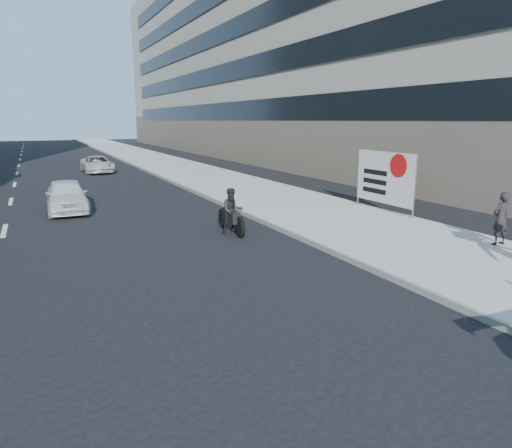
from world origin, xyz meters
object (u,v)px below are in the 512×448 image
motorcycle (232,213)px  protest_banner (385,178)px  pedestrian_woman (501,219)px  white_sedan_far (97,164)px  white_sedan_near (67,196)px

motorcycle → protest_banner: bearing=6.7°
pedestrian_woman → protest_banner: protest_banner is taller
pedestrian_woman → motorcycle: bearing=-36.8°
protest_banner → motorcycle: size_ratio=1.49×
white_sedan_far → protest_banner: bearing=-69.6°
white_sedan_near → pedestrian_woman: bearing=-45.9°
protest_banner → white_sedan_near: bearing=151.0°
white_sedan_near → white_sedan_far: 13.93m
motorcycle → white_sedan_near: bearing=132.0°
protest_banner → motorcycle: 6.23m
protest_banner → white_sedan_near: protest_banner is taller
white_sedan_far → white_sedan_near: bearing=-103.0°
pedestrian_woman → white_sedan_near: 14.97m
white_sedan_far → motorcycle: bearing=-86.7°
protest_banner → white_sedan_far: size_ratio=0.77×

